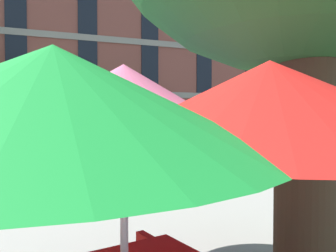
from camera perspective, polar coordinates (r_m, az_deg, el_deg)
name	(u,v)px	position (r m, az deg, el deg)	size (l,w,h in m)	color
ground_plane	(73,174)	(11.70, -15.35, -7.58)	(120.00, 120.00, 0.00)	#2D3033
sidewalk_far	(57,151)	(18.41, -17.81, -4.02)	(56.00, 3.60, 0.12)	#B2ADA3
apartment_building	(48,53)	(26.87, -19.23, 11.33)	(38.09, 12.08, 12.80)	#934C3D
pickup_white	(61,136)	(15.25, -17.17, -1.55)	(5.10, 2.12, 2.20)	silver
sedan_silver	(212,134)	(17.42, 7.30, -1.34)	(4.40, 1.98, 1.78)	#A8AAB2
sedan_silver_midblock	(318,132)	(21.67, 23.51, -0.86)	(4.40, 1.98, 1.78)	#A8AAB2
street_tree_middle	(115,107)	(18.60, -8.77, 3.15)	(2.38, 2.79, 3.58)	brown
street_tree_right	(296,103)	(24.60, 20.42, 3.60)	(2.67, 2.46, 3.91)	#4C3823
patio_umbrella	(124,106)	(2.55, -7.31, 3.27)	(4.14, 3.84, 2.26)	silver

